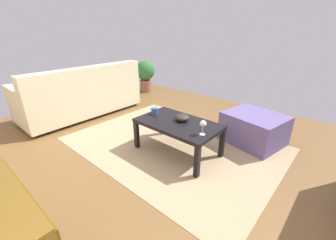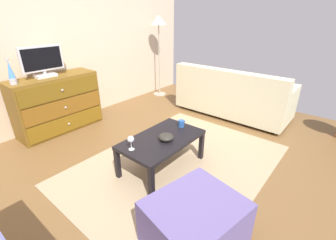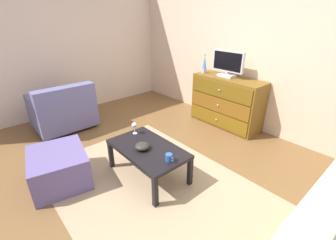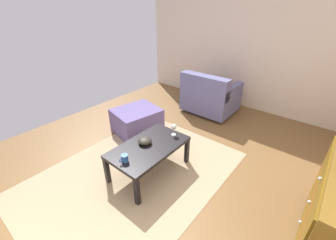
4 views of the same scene
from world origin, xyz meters
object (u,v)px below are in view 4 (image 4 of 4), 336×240
mug (125,158)px  bowl_decorative (145,141)px  armchair (210,96)px  coffee_table (149,149)px  wine_glass (174,127)px  ottoman (137,120)px

mug → bowl_decorative: bearing=-169.2°
armchair → coffee_table: bearing=8.3°
mug → bowl_decorative: mug is taller
coffee_table → mug: mug is taller
armchair → bowl_decorative: bearing=6.3°
coffee_table → wine_glass: wine_glass is taller
coffee_table → bowl_decorative: size_ratio=5.75×
coffee_table → armchair: bearing=-171.7°
coffee_table → bowl_decorative: (-0.01, -0.07, 0.09)m
coffee_table → ottoman: (-0.59, -0.85, -0.15)m
coffee_table → bowl_decorative: bowl_decorative is taller
coffee_table → mug: size_ratio=8.51×
bowl_decorative → mug: bearing=10.8°
bowl_decorative → wine_glass: bearing=158.3°
wine_glass → bowl_decorative: (0.38, -0.15, -0.08)m
wine_glass → mug: (0.76, -0.08, -0.07)m
wine_glass → mug: size_ratio=1.38×
bowl_decorative → armchair: bearing=-173.7°
coffee_table → wine_glass: (-0.39, 0.08, 0.16)m
mug → bowl_decorative: 0.39m
mug → coffee_table: bearing=-179.4°
wine_glass → ottoman: bearing=-102.4°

